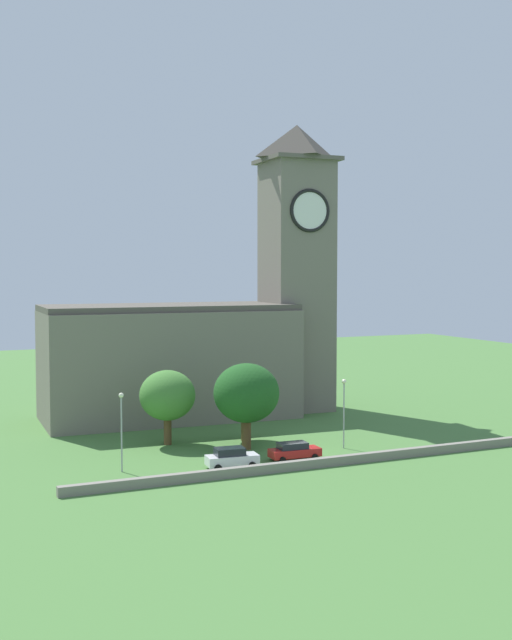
{
  "coord_description": "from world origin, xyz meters",
  "views": [
    {
      "loc": [
        -35.8,
        -68.09,
        17.65
      ],
      "look_at": [
        -1.04,
        8.63,
        12.42
      ],
      "focal_mm": 45.22,
      "sensor_mm": 36.0,
      "label": 1
    }
  ],
  "objects_px": {
    "church": "(208,332)",
    "tree_churchyard": "(167,396)",
    "car_white": "(232,458)",
    "streetlamp_west_end": "(121,419)",
    "car_red": "(294,451)",
    "tree_by_tower": "(244,401)",
    "tree_riverside_east": "(246,393)",
    "streetlamp_west_mid": "(344,402)"
  },
  "relations": [
    {
      "from": "church",
      "to": "tree_by_tower",
      "type": "xyz_separation_m",
      "value": [
        -1.95,
        -15.32,
        -6.03
      ]
    },
    {
      "from": "streetlamp_west_end",
      "to": "tree_churchyard",
      "type": "distance_m",
      "value": 11.42
    },
    {
      "from": "church",
      "to": "car_white",
      "type": "xyz_separation_m",
      "value": [
        -7.63,
        -25.56,
        -9.19
      ]
    },
    {
      "from": "streetlamp_west_mid",
      "to": "tree_riverside_east",
      "type": "height_order",
      "value": "tree_riverside_east"
    },
    {
      "from": "church",
      "to": "streetlamp_west_end",
      "type": "relative_size",
      "value": 5.19
    },
    {
      "from": "streetlamp_west_mid",
      "to": "tree_riverside_east",
      "type": "bearing_deg",
      "value": 158.27
    },
    {
      "from": "tree_churchyard",
      "to": "car_white",
      "type": "bearing_deg",
      "value": -79.7
    },
    {
      "from": "car_red",
      "to": "tree_churchyard",
      "type": "distance_m",
      "value": 14.69
    },
    {
      "from": "car_red",
      "to": "tree_by_tower",
      "type": "bearing_deg",
      "value": 95.48
    },
    {
      "from": "car_red",
      "to": "tree_riverside_east",
      "type": "bearing_deg",
      "value": 111.64
    },
    {
      "from": "streetlamp_west_mid",
      "to": "tree_by_tower",
      "type": "bearing_deg",
      "value": 135.87
    },
    {
      "from": "tree_by_tower",
      "to": "tree_churchyard",
      "type": "relative_size",
      "value": 0.81
    },
    {
      "from": "streetlamp_west_mid",
      "to": "tree_churchyard",
      "type": "distance_m",
      "value": 17.73
    },
    {
      "from": "car_red",
      "to": "streetlamp_west_end",
      "type": "height_order",
      "value": "streetlamp_west_end"
    },
    {
      "from": "tree_by_tower",
      "to": "church",
      "type": "bearing_deg",
      "value": 82.75
    },
    {
      "from": "car_white",
      "to": "tree_by_tower",
      "type": "xyz_separation_m",
      "value": [
        5.68,
        10.24,
        3.16
      ]
    },
    {
      "from": "car_white",
      "to": "tree_riverside_east",
      "type": "relative_size",
      "value": 0.56
    },
    {
      "from": "car_white",
      "to": "streetlamp_west_mid",
      "type": "relative_size",
      "value": 0.7
    },
    {
      "from": "streetlamp_west_mid",
      "to": "tree_riverside_east",
      "type": "distance_m",
      "value": 9.7
    },
    {
      "from": "church",
      "to": "streetlamp_west_end",
      "type": "xyz_separation_m",
      "value": [
        -16.87,
        -22.78,
        -5.47
      ]
    },
    {
      "from": "church",
      "to": "streetlamp_west_mid",
      "type": "xyz_separation_m",
      "value": [
        5.63,
        -22.67,
        -5.53
      ]
    },
    {
      "from": "church",
      "to": "streetlamp_west_end",
      "type": "bearing_deg",
      "value": -126.52
    },
    {
      "from": "car_white",
      "to": "streetlamp_west_end",
      "type": "xyz_separation_m",
      "value": [
        -9.24,
        2.78,
        3.72
      ]
    },
    {
      "from": "tree_by_tower",
      "to": "tree_churchyard",
      "type": "bearing_deg",
      "value": 169.39
    },
    {
      "from": "tree_riverside_east",
      "to": "car_white",
      "type": "bearing_deg",
      "value": -123.56
    },
    {
      "from": "church",
      "to": "tree_churchyard",
      "type": "height_order",
      "value": "church"
    },
    {
      "from": "tree_by_tower",
      "to": "streetlamp_west_mid",
      "type": "bearing_deg",
      "value": -44.13
    },
    {
      "from": "car_red",
      "to": "tree_by_tower",
      "type": "distance_m",
      "value": 10.19
    },
    {
      "from": "streetlamp_west_mid",
      "to": "tree_riverside_east",
      "type": "xyz_separation_m",
      "value": [
        -8.97,
        3.57,
        0.95
      ]
    },
    {
      "from": "car_red",
      "to": "streetlamp_west_mid",
      "type": "height_order",
      "value": "streetlamp_west_mid"
    },
    {
      "from": "streetlamp_west_mid",
      "to": "car_white",
      "type": "bearing_deg",
      "value": -167.71
    },
    {
      "from": "car_red",
      "to": "streetlamp_west_end",
      "type": "bearing_deg",
      "value": 172.29
    },
    {
      "from": "car_white",
      "to": "car_red",
      "type": "height_order",
      "value": "car_white"
    },
    {
      "from": "car_white",
      "to": "streetlamp_west_end",
      "type": "distance_m",
      "value": 10.34
    },
    {
      "from": "car_red",
      "to": "streetlamp_west_mid",
      "type": "relative_size",
      "value": 0.71
    },
    {
      "from": "car_red",
      "to": "streetlamp_west_end",
      "type": "relative_size",
      "value": 0.7
    },
    {
      "from": "streetlamp_west_end",
      "to": "car_red",
      "type": "bearing_deg",
      "value": -7.71
    },
    {
      "from": "church",
      "to": "car_red",
      "type": "xyz_separation_m",
      "value": [
        -1.03,
        -24.92,
        -9.3
      ]
    },
    {
      "from": "church",
      "to": "tree_riverside_east",
      "type": "bearing_deg",
      "value": -99.92
    },
    {
      "from": "car_red",
      "to": "car_white",
      "type": "bearing_deg",
      "value": -174.5
    },
    {
      "from": "church",
      "to": "car_white",
      "type": "height_order",
      "value": "church"
    },
    {
      "from": "church",
      "to": "tree_churchyard",
      "type": "relative_size",
      "value": 4.78
    }
  ]
}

